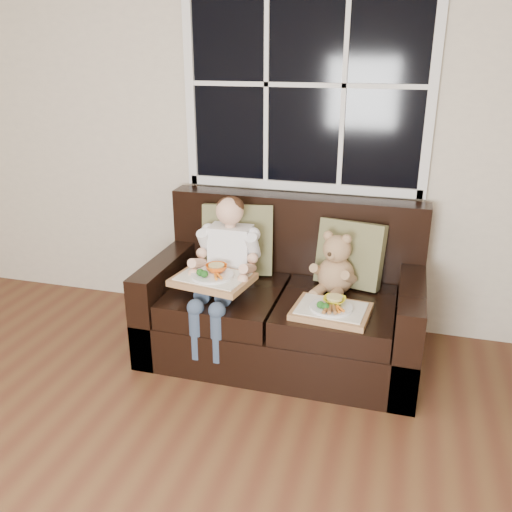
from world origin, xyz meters
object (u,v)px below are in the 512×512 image
(loveseat, at_px, (284,306))
(child, at_px, (226,259))
(teddy_bear, at_px, (336,268))
(tray_right, at_px, (331,309))
(tray_left, at_px, (213,277))

(loveseat, height_order, child, child)
(child, distance_m, teddy_bear, 0.68)
(tray_right, bearing_deg, tray_left, -177.84)
(child, bearing_deg, teddy_bear, 10.54)
(loveseat, relative_size, teddy_bear, 4.23)
(teddy_bear, relative_size, tray_right, 0.89)
(child, xyz_separation_m, tray_right, (0.69, -0.19, -0.16))
(teddy_bear, distance_m, tray_right, 0.34)
(tray_right, bearing_deg, child, 170.03)
(loveseat, distance_m, tray_left, 0.54)
(loveseat, height_order, tray_left, loveseat)
(tray_left, bearing_deg, loveseat, 44.35)
(child, relative_size, tray_right, 1.92)
(teddy_bear, bearing_deg, tray_left, -141.62)
(loveseat, xyz_separation_m, child, (-0.35, -0.12, 0.34))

